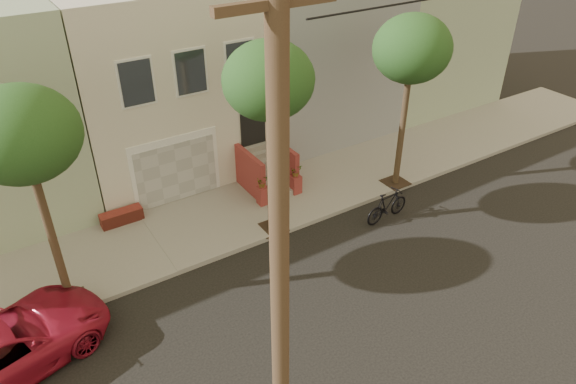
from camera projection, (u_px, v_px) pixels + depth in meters
ground at (313, 315)px, 14.49m from camera, size 90.00×90.00×0.00m
sidewalk at (225, 218)px, 18.27m from camera, size 40.00×3.70×0.15m
house_row at (152, 70)px, 20.55m from camera, size 33.10×11.70×7.00m
tree_left at (22, 136)px, 11.99m from camera, size 2.70×2.57×6.30m
tree_mid at (269, 82)px, 14.93m from camera, size 2.70×2.57×6.30m
tree_right at (412, 50)px, 17.42m from camera, size 2.70×2.57×6.30m
pickup_truck at (4, 348)px, 12.59m from camera, size 5.56×3.77×1.41m
motorcycle at (387, 206)px, 18.05m from camera, size 1.89×0.66×1.11m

